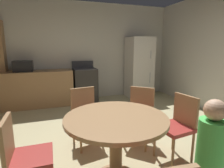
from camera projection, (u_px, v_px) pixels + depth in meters
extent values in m
plane|color=tan|center=(124.00, 148.00, 2.74)|extent=(14.00, 14.00, 0.00)
cube|color=beige|center=(84.00, 52.00, 5.24)|extent=(5.40, 0.12, 2.70)
cube|color=#9E754C|center=(32.00, 89.00, 4.60)|extent=(1.98, 0.60, 0.90)
cube|color=#2D2B28|center=(85.00, 85.00, 5.03)|extent=(0.60, 0.60, 0.90)
cube|color=#38383D|center=(85.00, 69.00, 4.93)|extent=(0.60, 0.60, 0.02)
cube|color=#38383D|center=(83.00, 64.00, 5.17)|extent=(0.60, 0.04, 0.18)
cube|color=silver|center=(139.00, 68.00, 5.41)|extent=(0.68, 0.66, 1.76)
cylinder|color=#B2B2B7|center=(151.00, 55.00, 5.07)|extent=(0.02, 0.02, 0.22)
cylinder|color=#B2B2B7|center=(150.00, 78.00, 5.20)|extent=(0.02, 0.02, 0.30)
cube|color=black|center=(23.00, 66.00, 4.43)|extent=(0.44, 0.32, 0.26)
cylinder|color=#9E754C|center=(116.00, 150.00, 2.03)|extent=(0.14, 0.14, 0.72)
cylinder|color=#9E754C|center=(116.00, 118.00, 1.96)|extent=(1.11, 1.11, 0.04)
cylinder|color=#9E754C|center=(103.00, 134.00, 2.73)|extent=(0.03, 0.03, 0.43)
cylinder|color=#9E754C|center=(81.00, 139.00, 2.57)|extent=(0.03, 0.03, 0.43)
cylinder|color=#9E754C|center=(94.00, 125.00, 3.03)|extent=(0.03, 0.03, 0.43)
cylinder|color=#9E754C|center=(74.00, 130.00, 2.87)|extent=(0.03, 0.03, 0.43)
cube|color=#9E2D28|center=(87.00, 117.00, 2.75)|extent=(0.46, 0.46, 0.05)
cube|color=#9E754C|center=(83.00, 101.00, 2.87)|extent=(0.38, 0.10, 0.42)
cylinder|color=#9E754C|center=(51.00, 165.00, 2.00)|extent=(0.03, 0.03, 0.43)
cube|color=#9E2D28|center=(31.00, 158.00, 1.74)|extent=(0.40, 0.40, 0.05)
cube|color=#9E754C|center=(7.00, 141.00, 1.65)|extent=(0.04, 0.38, 0.42)
cylinder|color=#9E754C|center=(173.00, 154.00, 2.21)|extent=(0.03, 0.03, 0.43)
cylinder|color=#9E754C|center=(155.00, 141.00, 2.51)|extent=(0.03, 0.03, 0.43)
cylinder|color=#9E754C|center=(193.00, 148.00, 2.36)|extent=(0.03, 0.03, 0.43)
cylinder|color=#9E754C|center=(173.00, 136.00, 2.66)|extent=(0.03, 0.03, 0.43)
cube|color=#9E2D28|center=(174.00, 128.00, 2.39)|extent=(0.45, 0.45, 0.05)
cube|color=#9E754C|center=(186.00, 111.00, 2.42)|extent=(0.08, 0.38, 0.42)
cylinder|color=#9E754C|center=(146.00, 138.00, 2.61)|extent=(0.03, 0.03, 0.43)
cylinder|color=#9E754C|center=(124.00, 133.00, 2.74)|extent=(0.03, 0.03, 0.43)
cylinder|color=#9E754C|center=(151.00, 129.00, 2.91)|extent=(0.03, 0.03, 0.43)
cylinder|color=#9E754C|center=(131.00, 125.00, 3.05)|extent=(0.03, 0.03, 0.43)
cube|color=#9E2D28|center=(138.00, 117.00, 2.78)|extent=(0.57, 0.57, 0.05)
cube|color=#9E754C|center=(142.00, 100.00, 2.90)|extent=(0.30, 0.29, 0.42)
cylinder|color=#4CC656|center=(211.00, 145.00, 1.49)|extent=(0.31, 0.31, 0.42)
sphere|color=#D6A884|center=(215.00, 110.00, 1.43)|extent=(0.17, 0.17, 0.17)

